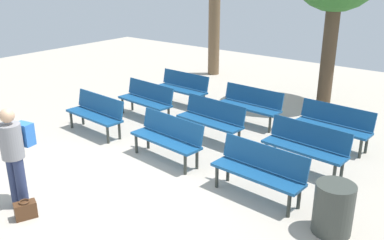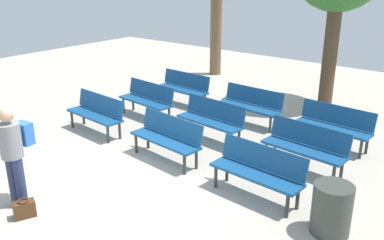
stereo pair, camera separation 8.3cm
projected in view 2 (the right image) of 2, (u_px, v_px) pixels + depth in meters
name	position (u px, v px, depth m)	size (l,w,h in m)	color
ground_plane	(103.00, 188.00, 7.31)	(24.00, 24.00, 0.00)	#B2A899
bench_r0_c0	(97.00, 112.00, 9.62)	(1.63, 0.58, 0.87)	navy
bench_r0_c1	(168.00, 136.00, 8.24)	(1.64, 0.62, 0.87)	navy
bench_r0_c2	(258.00, 169.00, 6.89)	(1.63, 0.57, 0.87)	navy
bench_r1_c0	(148.00, 98.00, 10.61)	(1.63, 0.61, 0.87)	navy
bench_r1_c1	(212.00, 118.00, 9.22)	(1.63, 0.60, 0.87)	navy
bench_r1_c2	(306.00, 145.00, 7.82)	(1.63, 0.60, 0.87)	navy
bench_r2_c0	(183.00, 87.00, 11.62)	(1.62, 0.54, 0.87)	navy
bench_r2_c1	(251.00, 104.00, 10.17)	(1.62, 0.54, 0.87)	navy
bench_r2_c2	(334.00, 124.00, 8.86)	(1.63, 0.58, 0.87)	navy
tree_0	(216.00, 33.00, 14.60)	(0.40, 0.40, 2.90)	brown
visitor_with_backpack	(14.00, 151.00, 6.51)	(0.40, 0.57, 1.65)	navy
handbag	(24.00, 209.00, 6.43)	(0.29, 0.36, 0.29)	#4C2D19
trash_bin	(332.00, 209.00, 5.96)	(0.56, 0.56, 0.76)	#383D38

